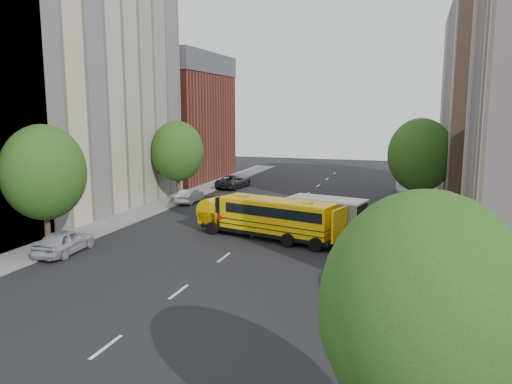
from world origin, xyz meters
The scene contains 20 objects.
ground centered at (0.00, 0.00, 0.00)m, with size 120.00×120.00×0.00m, color black.
sidewalk_left centered at (-11.50, 5.00, 0.06)m, with size 3.00×80.00×0.12m, color slate.
sidewalk_right centered at (11.50, 5.00, 0.06)m, with size 3.00×80.00×0.12m, color slate.
lane_markings centered at (0.00, 10.00, 0.01)m, with size 0.15×64.00×0.01m, color silver.
building_left_cream centered at (-18.00, 6.00, 10.00)m, with size 10.00×26.00×20.00m, color #B8B194.
building_left_redbrick centered at (-18.00, 28.00, 6.50)m, with size 10.00×15.00×13.00m, color maroon.
building_right_far centered at (18.00, 20.00, 9.00)m, with size 10.00×22.00×18.00m, color #B9A48F.
street_tree_1 centered at (-11.00, -4.00, 4.95)m, with size 5.12×5.12×7.90m.
street_tree_2 centered at (-11.00, 14.00, 4.83)m, with size 4.99×4.99×7.71m.
street_tree_3 centered at (11.00, -18.00, 4.45)m, with size 4.61×4.61×7.11m.
street_tree_4 centered at (11.00, 14.00, 5.08)m, with size 5.25×5.25×8.10m.
street_tree_5 centered at (11.00, 26.00, 4.70)m, with size 4.86×4.86×7.51m.
school_bus centered at (1.16, 3.18, 1.58)m, with size 10.27×4.81×2.83m.
safari_truck centered at (4.63, 4.61, 1.47)m, with size 6.84×3.75×2.78m.
parked_car_0 centered at (-9.60, -4.22, 0.77)m, with size 1.82×4.52×1.54m, color #AFAFB6.
parked_car_1 centered at (-9.60, 13.57, 0.66)m, with size 1.39×3.98×1.31m, color silver.
parked_car_2 centered at (-8.80, 23.36, 0.74)m, with size 2.44×5.30×1.47m, color black.
parked_car_3 centered at (8.80, -5.44, 0.78)m, with size 2.19×5.38×1.56m, color maroon.
parked_car_4 centered at (9.60, 14.50, 0.69)m, with size 1.63×4.06×1.38m, color #334259.
parked_car_5 centered at (9.60, 25.50, 0.78)m, with size 1.66×4.76×1.57m, color gray.
Camera 1 is at (10.66, -28.85, 8.76)m, focal length 35.00 mm.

